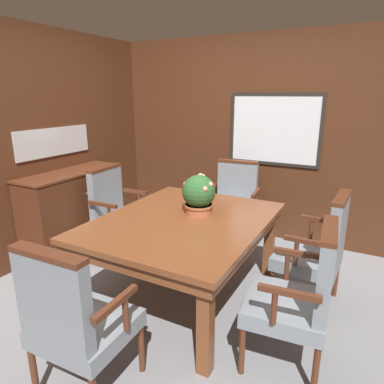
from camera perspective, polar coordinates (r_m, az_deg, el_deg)
name	(u,v)px	position (r m, az deg, el deg)	size (l,w,h in m)	color
ground_plane	(168,303)	(3.17, -4.00, -17.93)	(14.00, 14.00, 0.00)	gray
wall_back	(247,139)	(4.38, 9.11, 8.76)	(7.20, 0.08, 2.45)	#4C2816
wall_left	(20,150)	(3.89, -26.80, 6.32)	(0.08, 7.20, 2.45)	#4C2816
dining_table	(184,228)	(2.98, -1.36, -6.07)	(1.34, 1.67, 0.74)	brown
chair_right_far	(319,248)	(3.07, 20.35, -8.74)	(0.53, 0.59, 1.01)	#562B19
chair_right_near	(300,294)	(2.40, 17.59, -15.84)	(0.56, 0.60, 1.01)	#562B19
chair_head_near	(75,318)	(2.19, -18.95, -19.26)	(0.59, 0.53, 1.01)	#562B19
chair_head_far	(234,202)	(4.10, 6.98, -1.59)	(0.60, 0.56, 1.01)	#562B19
chair_left_far	(116,210)	(3.87, -12.48, -2.95)	(0.53, 0.59, 1.01)	#562B19
potted_plant	(199,194)	(3.02, 1.13, -0.42)	(0.30, 0.29, 0.36)	#B2603D
sideboard_cabinet	(75,212)	(4.12, -18.98, -3.17)	(0.45, 1.22, 0.94)	#512816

